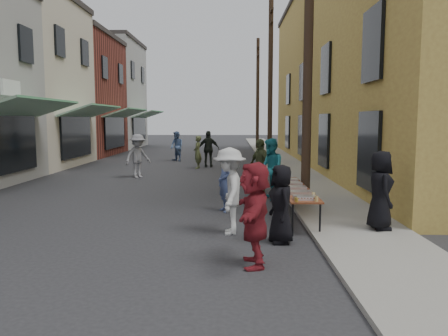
{
  "coord_description": "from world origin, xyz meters",
  "views": [
    {
      "loc": [
        2.23,
        -9.25,
        2.48
      ],
      "look_at": [
        2.03,
        1.24,
        1.3
      ],
      "focal_mm": 35.0,
      "sensor_mm": 36.0,
      "label": 1
    }
  ],
  "objects_px": {
    "utility_pole_near": "(308,45)",
    "server": "(380,190)",
    "serving_table": "(294,189)",
    "catering_tray_sausage": "(305,198)",
    "guest_front_a": "(281,204)",
    "utility_pole_far": "(258,94)",
    "utility_pole_mid": "(270,82)",
    "guest_front_c": "(270,169)"
  },
  "relations": [
    {
      "from": "guest_front_c",
      "to": "guest_front_a",
      "type": "bearing_deg",
      "value": -10.14
    },
    {
      "from": "utility_pole_far",
      "to": "server",
      "type": "relative_size",
      "value": 5.28
    },
    {
      "from": "utility_pole_near",
      "to": "guest_front_a",
      "type": "xyz_separation_m",
      "value": [
        -1.09,
        -3.65,
        -3.71
      ]
    },
    {
      "from": "utility_pole_near",
      "to": "serving_table",
      "type": "xyz_separation_m",
      "value": [
        -0.5,
        -1.27,
        -3.79
      ]
    },
    {
      "from": "utility_pole_far",
      "to": "catering_tray_sausage",
      "type": "height_order",
      "value": "utility_pole_far"
    },
    {
      "from": "guest_front_a",
      "to": "server",
      "type": "distance_m",
      "value": 2.35
    },
    {
      "from": "utility_pole_near",
      "to": "server",
      "type": "xyz_separation_m",
      "value": [
        1.12,
        -2.9,
        -3.55
      ]
    },
    {
      "from": "utility_pole_mid",
      "to": "server",
      "type": "distance_m",
      "value": 15.36
    },
    {
      "from": "guest_front_c",
      "to": "catering_tray_sausage",
      "type": "bearing_deg",
      "value": -2.08
    },
    {
      "from": "server",
      "to": "utility_pole_near",
      "type": "bearing_deg",
      "value": 21.41
    },
    {
      "from": "serving_table",
      "to": "catering_tray_sausage",
      "type": "xyz_separation_m",
      "value": [
        -0.0,
        -1.65,
        0.08
      ]
    },
    {
      "from": "serving_table",
      "to": "guest_front_c",
      "type": "height_order",
      "value": "guest_front_c"
    },
    {
      "from": "utility_pole_near",
      "to": "catering_tray_sausage",
      "type": "distance_m",
      "value": 4.75
    },
    {
      "from": "serving_table",
      "to": "guest_front_c",
      "type": "relative_size",
      "value": 2.1
    },
    {
      "from": "utility_pole_far",
      "to": "utility_pole_mid",
      "type": "bearing_deg",
      "value": -90.0
    },
    {
      "from": "guest_front_a",
      "to": "utility_pole_mid",
      "type": "bearing_deg",
      "value": 163.65
    },
    {
      "from": "utility_pole_mid",
      "to": "utility_pole_far",
      "type": "xyz_separation_m",
      "value": [
        0.0,
        12.0,
        0.0
      ]
    },
    {
      "from": "serving_table",
      "to": "catering_tray_sausage",
      "type": "relative_size",
      "value": 8.0
    },
    {
      "from": "utility_pole_near",
      "to": "serving_table",
      "type": "height_order",
      "value": "utility_pole_near"
    },
    {
      "from": "utility_pole_near",
      "to": "server",
      "type": "relative_size",
      "value": 5.28
    },
    {
      "from": "catering_tray_sausage",
      "to": "utility_pole_mid",
      "type": "bearing_deg",
      "value": 88.08
    },
    {
      "from": "utility_pole_near",
      "to": "serving_table",
      "type": "distance_m",
      "value": 4.03
    },
    {
      "from": "guest_front_c",
      "to": "server",
      "type": "xyz_separation_m",
      "value": [
        2.02,
        -3.98,
        0.0
      ]
    },
    {
      "from": "utility_pole_mid",
      "to": "utility_pole_far",
      "type": "bearing_deg",
      "value": 90.0
    },
    {
      "from": "utility_pole_near",
      "to": "guest_front_c",
      "type": "xyz_separation_m",
      "value": [
        -0.9,
        1.08,
        -3.55
      ]
    },
    {
      "from": "catering_tray_sausage",
      "to": "server",
      "type": "height_order",
      "value": "server"
    },
    {
      "from": "guest_front_c",
      "to": "server",
      "type": "height_order",
      "value": "guest_front_c"
    },
    {
      "from": "utility_pole_mid",
      "to": "server",
      "type": "relative_size",
      "value": 5.28
    },
    {
      "from": "guest_front_a",
      "to": "utility_pole_far",
      "type": "bearing_deg",
      "value": 165.38
    },
    {
      "from": "utility_pole_mid",
      "to": "catering_tray_sausage",
      "type": "xyz_separation_m",
      "value": [
        -0.5,
        -14.92,
        -3.71
      ]
    },
    {
      "from": "utility_pole_near",
      "to": "utility_pole_far",
      "type": "height_order",
      "value": "same"
    },
    {
      "from": "catering_tray_sausage",
      "to": "guest_front_a",
      "type": "relative_size",
      "value": 0.32
    },
    {
      "from": "serving_table",
      "to": "server",
      "type": "relative_size",
      "value": 2.35
    },
    {
      "from": "catering_tray_sausage",
      "to": "guest_front_a",
      "type": "height_order",
      "value": "guest_front_a"
    },
    {
      "from": "utility_pole_near",
      "to": "catering_tray_sausage",
      "type": "bearing_deg",
      "value": -99.71
    },
    {
      "from": "catering_tray_sausage",
      "to": "guest_front_a",
      "type": "distance_m",
      "value": 0.94
    },
    {
      "from": "guest_front_c",
      "to": "server",
      "type": "bearing_deg",
      "value": 19.14
    },
    {
      "from": "utility_pole_far",
      "to": "catering_tray_sausage",
      "type": "distance_m",
      "value": 27.18
    },
    {
      "from": "utility_pole_far",
      "to": "server",
      "type": "bearing_deg",
      "value": -87.62
    },
    {
      "from": "utility_pole_mid",
      "to": "serving_table",
      "type": "distance_m",
      "value": 13.81
    },
    {
      "from": "utility_pole_far",
      "to": "serving_table",
      "type": "distance_m",
      "value": 25.56
    },
    {
      "from": "catering_tray_sausage",
      "to": "server",
      "type": "xyz_separation_m",
      "value": [
        1.62,
        0.02,
        0.16
      ]
    }
  ]
}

